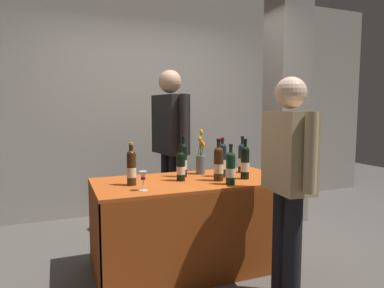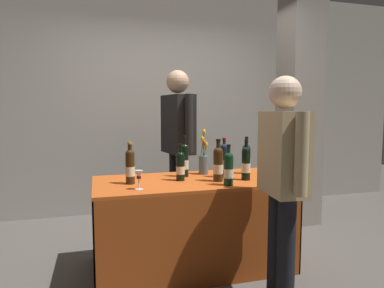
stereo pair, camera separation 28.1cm
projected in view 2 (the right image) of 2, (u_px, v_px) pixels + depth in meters
ground_plane at (192, 266)px, 2.92m from camera, size 12.00×12.00×0.00m
back_partition at (155, 100)px, 4.49m from camera, size 7.42×0.12×2.93m
concrete_pillar at (300, 88)px, 3.94m from camera, size 0.41×0.41×3.17m
tasting_table at (192, 206)px, 2.86m from camera, size 1.61×0.78×0.75m
featured_wine_bottle at (185, 160)px, 2.96m from camera, size 0.07×0.07×0.36m
display_bottle_0 at (246, 158)px, 3.11m from camera, size 0.08×0.08×0.34m
display_bottle_1 at (224, 160)px, 2.94m from camera, size 0.07×0.07×0.34m
display_bottle_2 at (246, 163)px, 2.82m from camera, size 0.07×0.07×0.34m
display_bottle_3 at (130, 166)px, 2.67m from camera, size 0.07×0.07×0.33m
display_bottle_4 at (218, 163)px, 2.77m from camera, size 0.08×0.08×0.35m
display_bottle_5 at (180, 165)px, 2.80m from camera, size 0.07×0.07×0.30m
display_bottle_6 at (229, 168)px, 2.62m from camera, size 0.08×0.08×0.32m
wine_glass_near_vendor at (139, 176)px, 2.48m from camera, size 0.06×0.06×0.14m
flower_vase at (204, 161)px, 3.08m from camera, size 0.09×0.09×0.41m
vendor_presenter at (178, 135)px, 3.62m from camera, size 0.29×0.64×1.75m
taster_foreground_right at (283, 173)px, 2.25m from camera, size 0.24×0.55×1.55m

